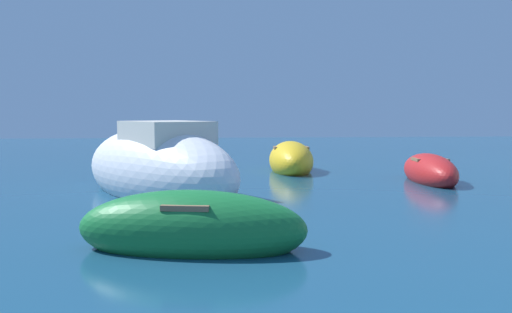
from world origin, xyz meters
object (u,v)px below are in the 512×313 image
moored_boat_5 (158,169)px  moored_boat_6 (291,160)px  moored_boat_4 (430,172)px  moored_boat_3 (192,228)px

moored_boat_5 → moored_boat_6: 6.53m
moored_boat_4 → moored_boat_5: moored_boat_5 is taller
moored_boat_3 → moored_boat_6: 11.23m
moored_boat_5 → moored_boat_6: (4.10, 5.08, -0.27)m
moored_boat_3 → moored_boat_5: size_ratio=0.54×
moored_boat_4 → moored_boat_5: 7.93m
moored_boat_3 → moored_boat_4: 10.13m
moored_boat_3 → moored_boat_6: bearing=84.4°
moored_boat_3 → moored_boat_4: moored_boat_3 is taller
moored_boat_4 → moored_boat_6: moored_boat_6 is taller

